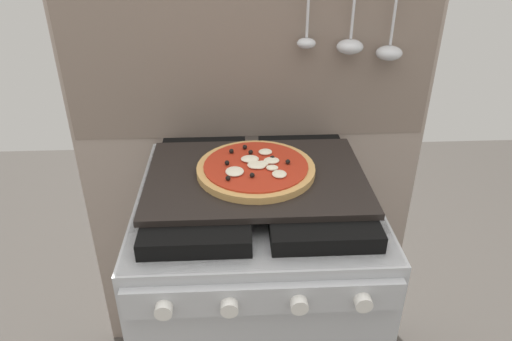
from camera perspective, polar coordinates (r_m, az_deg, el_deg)
kitchen_backsplash at (r=1.53m, az=-0.51°, el=1.63°), size 1.10×0.09×1.55m
stove at (r=1.47m, az=0.00°, el=-16.46°), size 0.60×0.64×0.90m
baking_tray at (r=1.18m, az=0.00°, el=-0.76°), size 0.54×0.38×0.02m
pizza_left at (r=1.18m, az=0.15°, el=0.25°), size 0.29×0.29×0.03m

